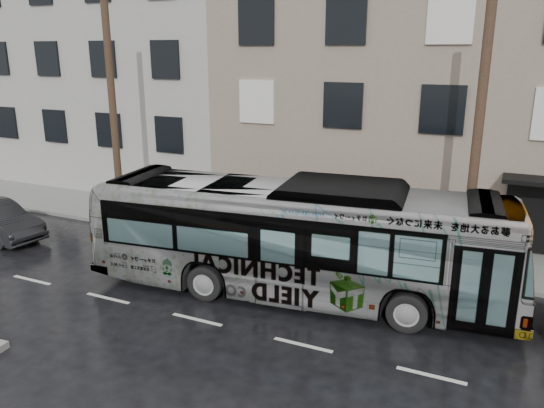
{
  "coord_description": "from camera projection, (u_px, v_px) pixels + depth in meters",
  "views": [
    {
      "loc": [
        7.52,
        -13.8,
        7.26
      ],
      "look_at": [
        0.02,
        2.5,
        2.08
      ],
      "focal_mm": 35.0,
      "sensor_mm": 36.0,
      "label": 1
    }
  ],
  "objects": [
    {
      "name": "bus",
      "position": [
        298.0,
        239.0,
        16.04
      ],
      "size": [
        13.2,
        4.4,
        3.61
      ],
      "primitive_type": "imported",
      "rotation": [
        0.0,
        0.0,
        1.68
      ],
      "color": "#B2B2B2",
      "rests_on": "ground"
    },
    {
      "name": "sign_post",
      "position": [
        503.0,
        248.0,
        16.53
      ],
      "size": [
        0.06,
        0.06,
        2.4
      ],
      "primitive_type": "cylinder",
      "color": "slate",
      "rests_on": "sidewalk"
    },
    {
      "name": "utility_pole_front",
      "position": [
        477.0,
        141.0,
        16.05
      ],
      "size": [
        0.3,
        0.3,
        9.0
      ],
      "primitive_type": "cylinder",
      "color": "#4C3626",
      "rests_on": "sidewalk"
    },
    {
      "name": "building_taupe",
      "position": [
        461.0,
        91.0,
        24.62
      ],
      "size": [
        20.0,
        12.0,
        11.0
      ],
      "primitive_type": "cube",
      "color": "gray",
      "rests_on": "ground"
    },
    {
      "name": "ground",
      "position": [
        239.0,
        285.0,
        17.08
      ],
      "size": [
        120.0,
        120.0,
        0.0
      ],
      "primitive_type": "plane",
      "color": "black",
      "rests_on": "ground"
    },
    {
      "name": "sidewalk",
      "position": [
        296.0,
        237.0,
        21.33
      ],
      "size": [
        90.0,
        3.6,
        0.15
      ],
      "primitive_type": "cube",
      "color": "gray",
      "rests_on": "ground"
    },
    {
      "name": "utility_pole_rear",
      "position": [
        114.0,
        118.0,
        21.68
      ],
      "size": [
        0.3,
        0.3,
        9.0
      ],
      "primitive_type": "cylinder",
      "color": "#4C3626",
      "rests_on": "sidewalk"
    },
    {
      "name": "building_grey",
      "position": [
        96.0,
        39.0,
        34.48
      ],
      "size": [
        26.0,
        15.0,
        16.0
      ],
      "primitive_type": "cube",
      "color": "#A9A89F",
      "rests_on": "ground"
    }
  ]
}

